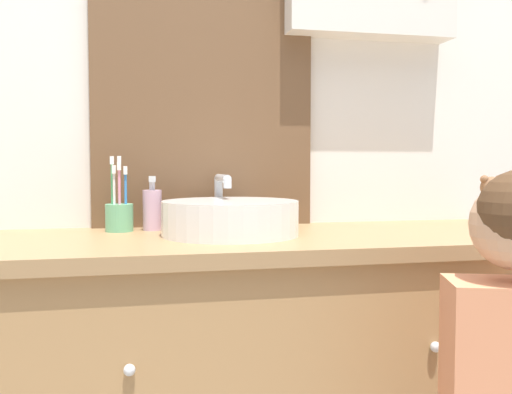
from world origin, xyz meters
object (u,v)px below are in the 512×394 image
at_px(teddy_bear, 491,203).
at_px(soap_dispenser, 152,209).
at_px(sink_basin, 231,217).
at_px(toothbrush_holder, 119,213).

bearing_deg(teddy_bear, soap_dispenser, 171.01).
distance_m(sink_basin, toothbrush_holder, 0.31).
bearing_deg(toothbrush_holder, soap_dispenser, 5.80).
bearing_deg(sink_basin, toothbrush_holder, 153.11).
bearing_deg(toothbrush_holder, teddy_bear, -7.74).
distance_m(sink_basin, teddy_bear, 0.74).
distance_m(soap_dispenser, teddy_bear, 0.95).
bearing_deg(toothbrush_holder, sink_basin, -26.89).
height_order(toothbrush_holder, soap_dispenser, toothbrush_holder).
bearing_deg(soap_dispenser, toothbrush_holder, -174.20).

